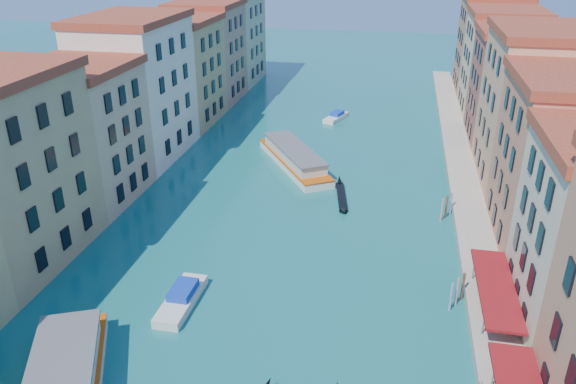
% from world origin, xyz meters
% --- Properties ---
extents(left_bank_palazzos, '(12.80, 128.40, 21.00)m').
position_xyz_m(left_bank_palazzos, '(-26.00, 64.68, 9.71)').
color(left_bank_palazzos, beige).
rests_on(left_bank_palazzos, ground).
extents(right_bank_palazzos, '(12.80, 128.40, 21.00)m').
position_xyz_m(right_bank_palazzos, '(30.00, 65.00, 9.75)').
color(right_bank_palazzos, brown).
rests_on(right_bank_palazzos, ground).
extents(quay, '(4.00, 140.00, 1.00)m').
position_xyz_m(quay, '(22.00, 65.00, 0.50)').
color(quay, '#AD9F8B').
rests_on(quay, ground).
extents(mooring_poles_right, '(1.44, 54.24, 3.20)m').
position_xyz_m(mooring_poles_right, '(19.10, 28.80, 1.30)').
color(mooring_poles_right, '#54331D').
rests_on(mooring_poles_right, ground).
extents(vaporetto_far, '(13.97, 18.72, 2.88)m').
position_xyz_m(vaporetto_far, '(-2.03, 70.76, 1.29)').
color(vaporetto_far, silver).
rests_on(vaporetto_far, ground).
extents(gondola_far, '(2.72, 10.97, 1.56)m').
position_xyz_m(gondola_far, '(6.08, 61.11, 0.32)').
color(gondola_far, black).
rests_on(gondola_far, ground).
extents(motorboat_mid, '(2.53, 7.85, 1.62)m').
position_xyz_m(motorboat_mid, '(-5.86, 35.11, 0.63)').
color(motorboat_mid, silver).
rests_on(motorboat_mid, ground).
extents(motorboat_far, '(4.19, 7.11, 1.41)m').
position_xyz_m(motorboat_far, '(1.29, 94.74, 0.55)').
color(motorboat_far, white).
rests_on(motorboat_far, ground).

